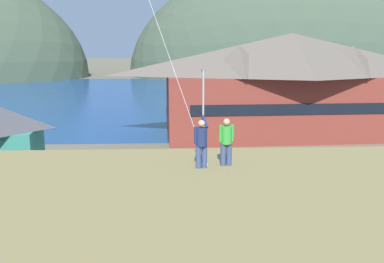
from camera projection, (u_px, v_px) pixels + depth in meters
name	position (u px, v px, depth m)	size (l,w,h in m)	color
ground_plane	(209.00, 212.00, 25.01)	(600.00, 600.00, 0.00)	#66604C
parking_lot_pad	(203.00, 184.00, 29.89)	(40.00, 20.00, 0.10)	gray
bay_water	(185.00, 95.00, 83.65)	(360.00, 84.00, 0.03)	navy
far_hill_east_peak	(317.00, 75.00, 140.36)	(128.40, 70.72, 79.35)	#42513D
harbor_lodge	(290.00, 82.00, 44.95)	(29.12, 12.14, 11.27)	brown
storage_shed_near_lot	(0.00, 142.00, 30.58)	(6.47, 6.19, 5.63)	#338475
wharf_dock	(201.00, 115.00, 57.18)	(3.20, 11.29, 0.70)	#70604C
moored_boat_wharfside	(177.00, 112.00, 57.60)	(3.04, 7.22, 2.16)	navy
moored_boat_outer_mooring	(227.00, 116.00, 54.69)	(2.34, 6.04, 2.16)	navy
parked_car_lone_by_shed	(215.00, 189.00, 25.90)	(4.24, 2.14, 1.82)	#B28923
parked_car_front_row_silver	(361.00, 165.00, 31.11)	(4.34, 2.34, 1.82)	slate
parked_car_mid_row_far	(157.00, 163.00, 31.58)	(4.29, 2.23, 1.82)	silver
parked_car_back_row_right	(43.00, 193.00, 25.12)	(4.23, 2.11, 1.82)	#236633
parked_car_back_row_left	(370.00, 185.00, 26.53)	(4.32, 2.29, 1.82)	#9EA3A8
parked_car_corner_spot	(285.00, 161.00, 32.27)	(4.20, 2.06, 1.82)	silver
parked_car_front_row_red	(92.00, 164.00, 31.44)	(4.21, 2.08, 1.82)	#236633
parked_car_front_row_end	(134.00, 200.00, 24.08)	(4.28, 2.21, 1.82)	slate
parking_light_pole	(203.00, 110.00, 34.38)	(0.24, 0.78, 7.93)	#ADADB2
person_kite_flyer	(201.00, 142.00, 14.44)	(0.52, 0.70, 1.86)	#384770
person_companion	(226.00, 140.00, 14.74)	(0.55, 0.40, 1.74)	#384770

